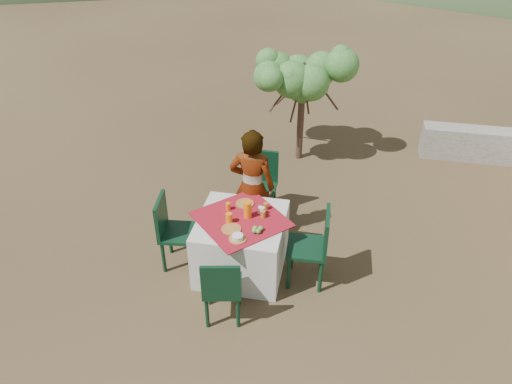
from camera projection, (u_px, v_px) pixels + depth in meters
The scene contains 20 objects.
ground at pixel (250, 267), 6.28m from camera, with size 160.00×160.00×0.00m, color #3A2A1A.
table at pixel (241, 244), 6.07m from camera, with size 1.30×1.30×0.76m.
chair_far at pixel (260, 182), 6.90m from camera, with size 0.47×0.47×0.99m.
chair_near at pixel (222, 288), 5.29m from camera, with size 0.49×0.49×0.90m.
chair_left at pixel (172, 229), 6.06m from camera, with size 0.49×0.49×0.96m.
chair_right at pixel (315, 244), 5.79m from camera, with size 0.48×0.48×1.00m.
person at pixel (252, 187), 6.34m from camera, with size 0.59×0.39×1.61m, color #8C6651.
shrub_tree at pixel (306, 81), 7.85m from camera, with size 1.45×1.43×1.71m.
stone_wall at pixel (502, 146), 8.32m from camera, with size 2.60×0.35×0.55m, color gray.
plate_far at pixel (245, 204), 6.10m from camera, with size 0.22×0.22×0.01m, color brown.
plate_near at pixel (231, 229), 5.68m from camera, with size 0.23×0.23×0.01m, color brown.
glass_far at pixel (228, 206), 5.98m from camera, with size 0.06×0.06×0.10m, color orange.
glass_near at pixel (229, 218), 5.76m from camera, with size 0.08×0.08×0.13m, color orange.
juice_pitcher at pixel (248, 210), 5.83m from camera, with size 0.10×0.10×0.21m, color orange.
bowl_plate at pixel (238, 239), 5.54m from camera, with size 0.20×0.20×0.01m, color brown.
white_bowl at pixel (238, 237), 5.52m from camera, with size 0.13×0.13×0.05m, color silver.
jar_left at pixel (263, 214), 5.85m from camera, with size 0.06×0.06×0.09m, color #BA7120.
jar_right at pixel (266, 206), 5.99m from camera, with size 0.06×0.06×0.09m, color #BA7120.
napkin_holder at pixel (261, 210), 5.91m from camera, with size 0.08×0.04×0.10m, color silver.
fruit_cluster at pixel (257, 230), 5.63m from camera, with size 0.12×0.11×0.06m.
Camera 1 is at (0.98, -4.57, 4.30)m, focal length 35.00 mm.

